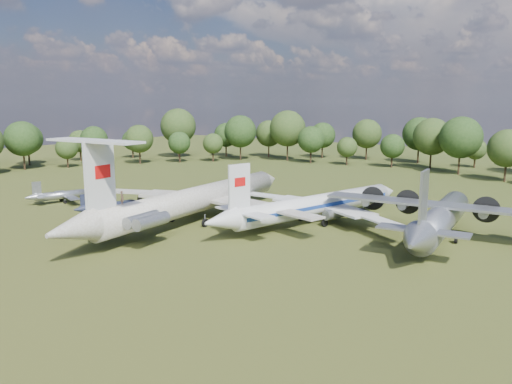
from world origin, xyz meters
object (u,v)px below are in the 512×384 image
Objects in this scene: tu104_jet at (317,209)px; person_on_il62 at (122,198)px; il62_airliner at (196,204)px; small_prop_northwest at (64,197)px; small_prop_west at (109,208)px; an12_transport at (440,222)px.

tu104_jet is 30.28m from person_on_il62.
il62_airliner is at bearing -77.68° from person_on_il62.
person_on_il62 reaches higher than small_prop_northwest.
il62_airliner is 3.80× the size of small_prop_northwest.
person_on_il62 is at bearing -90.00° from il62_airliner.
small_prop_west is (-31.92, -15.24, -1.27)m from tu104_jet.
small_prop_northwest is 34.87m from person_on_il62.
tu104_jet is at bearing 178.57° from an12_transport.
small_prop_northwest is (-65.15, -15.83, -1.32)m from an12_transport.
person_on_il62 is (1.49, -15.61, 3.69)m from il62_airliner.
tu104_jet is 18.65m from an12_transport.
an12_transport is 53.24m from small_prop_west.
person_on_il62 is at bearing -2.95° from small_prop_northwest.
small_prop_northwest is (-46.56, -14.31, -1.13)m from tu104_jet.
tu104_jet reaches higher than small_prop_west.
il62_airliner is 31.03m from small_prop_northwest.
an12_transport is at bearing 14.19° from il62_airliner.
an12_transport is at bearing -132.84° from person_on_il62.
il62_airliner is 1.28× the size of tu104_jet.
il62_airliner is 1.55× the size of an12_transport.
il62_airliner is at bearing 24.12° from small_prop_northwest.
small_prop_northwest reaches higher than small_prop_west.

